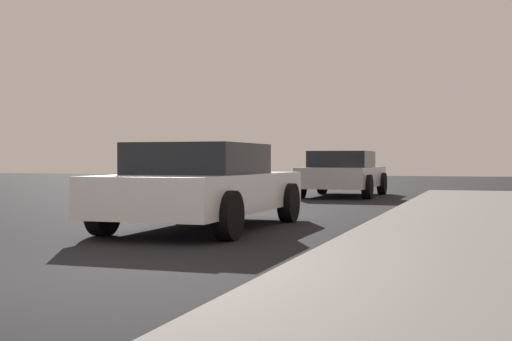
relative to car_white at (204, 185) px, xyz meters
name	(u,v)px	position (x,y,z in m)	size (l,w,h in m)	color
ground_plane	(21,285)	(0.41, -4.83, -0.65)	(80.00, 80.00, 0.00)	black
car_white	(204,185)	(0.00, 0.00, 0.00)	(2.04, 4.40, 1.27)	white
car_silver	(343,173)	(0.14, 9.79, 0.00)	(2.03, 4.08, 1.27)	#B7B7BF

